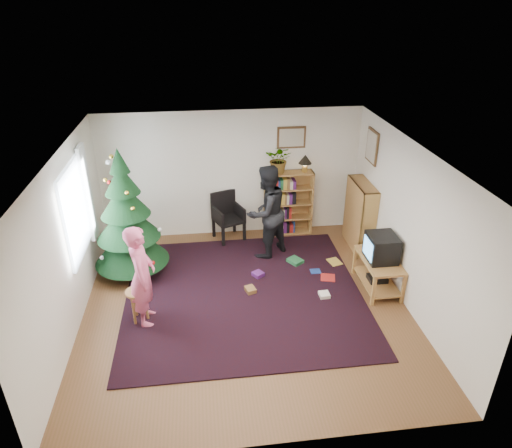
{
  "coord_description": "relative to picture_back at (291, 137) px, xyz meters",
  "views": [
    {
      "loc": [
        -0.57,
        -5.79,
        4.44
      ],
      "look_at": [
        0.24,
        0.65,
        1.1
      ],
      "focal_mm": 32.0,
      "sensor_mm": 36.0,
      "label": 1
    }
  ],
  "objects": [
    {
      "name": "person_standing",
      "position": [
        -2.66,
        -2.64,
        -1.16
      ],
      "size": [
        0.4,
        0.59,
        1.58
      ],
      "primitive_type": "imported",
      "rotation": [
        0.0,
        0.0,
        1.61
      ],
      "color": "#CD5276",
      "rests_on": "rug"
    },
    {
      "name": "curtain",
      "position": [
        -3.58,
        -1.18,
        -0.45
      ],
      "size": [
        0.06,
        0.35,
        1.6
      ],
      "primitive_type": "cube",
      "color": "silver",
      "rests_on": "wall_left"
    },
    {
      "name": "bookshelf_back",
      "position": [
        -0.04,
        -0.14,
        -1.29
      ],
      "size": [
        0.95,
        0.3,
        1.3
      ],
      "color": "#A47C3A",
      "rests_on": "floor"
    },
    {
      "name": "person_by_chair",
      "position": [
        -0.61,
        -0.96,
        -1.07
      ],
      "size": [
        1.08,
        1.03,
        1.75
      ],
      "primitive_type": "imported",
      "rotation": [
        0.0,
        0.0,
        3.76
      ],
      "color": "black",
      "rests_on": "rug"
    },
    {
      "name": "christmas_tree",
      "position": [
        -3.0,
        -1.29,
        -1.0
      ],
      "size": [
        1.25,
        1.25,
        2.28
      ],
      "rotation": [
        0.0,
        0.0,
        -0.24
      ],
      "color": "#3F2816",
      "rests_on": "rug"
    },
    {
      "name": "wall_left",
      "position": [
        -3.65,
        -2.48,
        -0.7
      ],
      "size": [
        0.02,
        5.0,
        2.5
      ],
      "primitive_type": "cube",
      "color": "silver",
      "rests_on": "floor"
    },
    {
      "name": "floor_clutter",
      "position": [
        -0.11,
        -1.81,
        -1.91
      ],
      "size": [
        1.83,
        1.27,
        0.08
      ],
      "color": "#A51E19",
      "rests_on": "rug"
    },
    {
      "name": "floor",
      "position": [
        -1.15,
        -2.48,
        -1.95
      ],
      "size": [
        5.0,
        5.0,
        0.0
      ],
      "primitive_type": "plane",
      "color": "brown",
      "rests_on": "ground"
    },
    {
      "name": "picture_right",
      "position": [
        1.33,
        -0.73,
        0.0
      ],
      "size": [
        0.03,
        0.5,
        0.6
      ],
      "color": "#4C3319",
      "rests_on": "wall_right"
    },
    {
      "name": "wall_right",
      "position": [
        1.35,
        -2.48,
        -0.7
      ],
      "size": [
        0.02,
        5.0,
        2.5
      ],
      "primitive_type": "cube",
      "color": "silver",
      "rests_on": "floor"
    },
    {
      "name": "tv_stand",
      "position": [
        1.07,
        -2.26,
        -1.62
      ],
      "size": [
        0.55,
        0.98,
        0.55
      ],
      "color": "#A47C3A",
      "rests_on": "floor"
    },
    {
      "name": "window_pane",
      "position": [
        -3.62,
        -1.88,
        -0.45
      ],
      "size": [
        0.04,
        1.2,
        1.4
      ],
      "primitive_type": "cube",
      "color": "silver",
      "rests_on": "wall_left"
    },
    {
      "name": "stool",
      "position": [
        -2.77,
        -2.64,
        -1.54
      ],
      "size": [
        0.32,
        0.32,
        0.53
      ],
      "color": "#A47C3A",
      "rests_on": "floor"
    },
    {
      "name": "crt_tv",
      "position": [
        1.07,
        -2.26,
        -1.19
      ],
      "size": [
        0.46,
        0.49,
        0.43
      ],
      "color": "black",
      "rests_on": "tv_stand"
    },
    {
      "name": "armchair",
      "position": [
        -1.25,
        -0.17,
        -1.44
      ],
      "size": [
        0.67,
        0.68,
        0.94
      ],
      "rotation": [
        0.0,
        0.0,
        0.37
      ],
      "color": "black",
      "rests_on": "rug"
    },
    {
      "name": "table_lamp",
      "position": [
        0.26,
        -0.14,
        -0.42
      ],
      "size": [
        0.26,
        0.26,
        0.34
      ],
      "color": "#A57F33",
      "rests_on": "bookshelf_back"
    },
    {
      "name": "wall_front",
      "position": [
        -1.15,
        -4.97,
        -0.7
      ],
      "size": [
        5.0,
        0.02,
        2.5
      ],
      "primitive_type": "cube",
      "color": "silver",
      "rests_on": "floor"
    },
    {
      "name": "ceiling",
      "position": [
        -1.15,
        -2.48,
        0.55
      ],
      "size": [
        5.0,
        5.0,
        0.0
      ],
      "primitive_type": "plane",
      "rotation": [
        3.14,
        0.0,
        0.0
      ],
      "color": "white",
      "rests_on": "wall_back"
    },
    {
      "name": "bookshelf_right",
      "position": [
        1.19,
        -0.86,
        -1.29
      ],
      "size": [
        0.3,
        0.95,
        1.3
      ],
      "rotation": [
        0.0,
        0.0,
        1.57
      ],
      "color": "#A47C3A",
      "rests_on": "floor"
    },
    {
      "name": "picture_back",
      "position": [
        0.0,
        0.0,
        0.0
      ],
      "size": [
        0.55,
        0.03,
        0.42
      ],
      "color": "#4C3319",
      "rests_on": "wall_back"
    },
    {
      "name": "rug",
      "position": [
        -1.15,
        -2.17,
        -1.94
      ],
      "size": [
        3.8,
        3.6,
        0.02
      ],
      "primitive_type": "cube",
      "color": "black",
      "rests_on": "floor"
    },
    {
      "name": "wall_back",
      "position": [
        -1.15,
        0.02,
        -0.7
      ],
      "size": [
        5.0,
        0.02,
        2.5
      ],
      "primitive_type": "cube",
      "color": "silver",
      "rests_on": "floor"
    },
    {
      "name": "potted_plant",
      "position": [
        -0.24,
        -0.14,
        -0.38
      ],
      "size": [
        0.62,
        0.58,
        0.55
      ],
      "primitive_type": "imported",
      "rotation": [
        0.0,
        0.0,
        -0.39
      ],
      "color": "gray",
      "rests_on": "bookshelf_back"
    }
  ]
}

